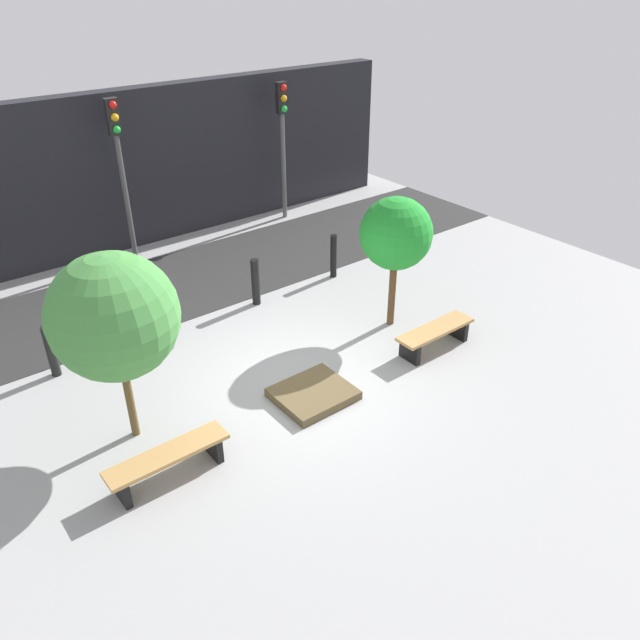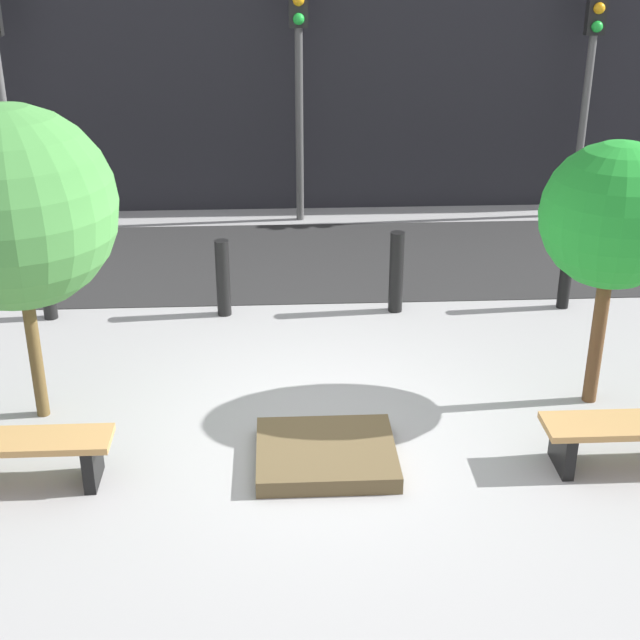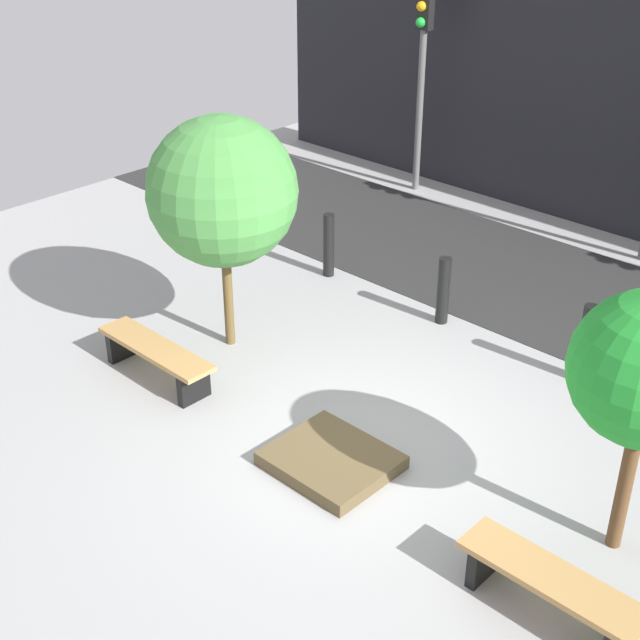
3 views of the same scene
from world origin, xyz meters
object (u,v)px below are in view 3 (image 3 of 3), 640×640
tree_behind_left_bench (222,192)px  bollard_left (443,291)px  bollard_far_left (329,245)px  traffic_light_west (422,50)px  bench_left (156,355)px  planter_bed (331,460)px  bollard_center (586,343)px  bench_right (551,587)px

tree_behind_left_bench → bollard_left: tree_behind_left_bench is taller
bollard_far_left → traffic_light_west: (-1.31, 3.74, 2.03)m
bench_left → bollard_far_left: size_ratio=1.81×
bench_left → planter_bed: (2.69, 0.20, -0.25)m
bench_left → bollard_center: size_ratio=1.74×
tree_behind_left_bench → traffic_light_west: size_ratio=0.82×
planter_bed → bench_right: bearing=-4.2°
bench_right → planter_bed: (-2.69, 0.20, -0.24)m
planter_bed → bollard_left: 3.49m
traffic_light_west → bollard_left: bearing=-47.7°
bollard_far_left → planter_bed: bearing=-46.5°
planter_bed → traffic_light_west: traffic_light_west is taller
bollard_far_left → traffic_light_west: 4.46m
bench_left → planter_bed: bench_left is taller
bollard_center → traffic_light_west: bearing=145.7°
bollard_center → planter_bed: bearing=-107.5°
bench_left → planter_bed: 2.71m
bollard_far_left → traffic_light_west: traffic_light_west is taller
traffic_light_west → tree_behind_left_bench: bearing=-73.9°
tree_behind_left_bench → bollard_left: 3.28m
bench_right → traffic_light_west: traffic_light_west is taller
bollard_center → traffic_light_west: (-5.49, 3.74, 2.01)m
bench_right → bollard_far_left: 6.80m
bench_left → bollard_center: 5.13m
bench_right → traffic_light_west: (-7.14, 7.25, 2.20)m
planter_bed → traffic_light_west: (-4.45, 7.05, 2.44)m
bollard_center → bench_right: bearing=-64.8°
bollard_left → bollard_center: 2.09m
bench_left → bench_right: 5.39m
bollard_far_left → bollard_center: 4.18m
bollard_far_left → traffic_light_west: size_ratio=0.27×
bollard_left → traffic_light_west: traffic_light_west is taller
planter_bed → bollard_center: bearing=72.5°
tree_behind_left_bench → bollard_far_left: bearing=100.7°
bench_right → tree_behind_left_bench: size_ratio=0.55×
bollard_far_left → bollard_left: 2.09m
bench_right → planter_bed: size_ratio=1.34×
bench_right → bollard_left: size_ratio=1.74×
planter_bed → bollard_far_left: (-3.14, 3.31, 0.41)m
planter_bed → bollard_center: (1.05, 3.31, 0.43)m
planter_bed → bollard_center: size_ratio=1.21×
bench_right → traffic_light_west: 10.41m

